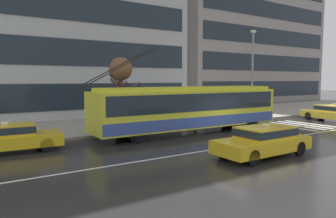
{
  "coord_description": "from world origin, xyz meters",
  "views": [
    {
      "loc": [
        -12.91,
        -12.21,
        3.28
      ],
      "look_at": [
        -2.3,
        4.05,
        1.45
      ],
      "focal_mm": 33.71,
      "sensor_mm": 36.0,
      "label": 1
    }
  ],
  "objects_px": {
    "pedestrian_at_shelter": "(120,113)",
    "pedestrian_approaching_curb": "(195,101)",
    "trolleybus": "(190,108)",
    "street_tree_bare": "(121,72)",
    "taxi_cross_traffic": "(332,112)",
    "taxi_oncoming_near": "(263,140)",
    "taxi_queued_behind_bus": "(8,137)",
    "street_lamp": "(252,67)"
  },
  "relations": [
    {
      "from": "taxi_oncoming_near",
      "to": "pedestrian_at_shelter",
      "type": "bearing_deg",
      "value": 103.01
    },
    {
      "from": "taxi_oncoming_near",
      "to": "taxi_queued_behind_bus",
      "type": "xyz_separation_m",
      "value": [
        -9.07,
        6.75,
        -0.0
      ]
    },
    {
      "from": "taxi_cross_traffic",
      "to": "pedestrian_approaching_curb",
      "type": "xyz_separation_m",
      "value": [
        -10.08,
        4.58,
        0.99
      ]
    },
    {
      "from": "pedestrian_at_shelter",
      "to": "pedestrian_approaching_curb",
      "type": "height_order",
      "value": "pedestrian_approaching_curb"
    },
    {
      "from": "trolleybus",
      "to": "street_lamp",
      "type": "relative_size",
      "value": 1.86
    },
    {
      "from": "taxi_oncoming_near",
      "to": "taxi_cross_traffic",
      "type": "bearing_deg",
      "value": 18.79
    },
    {
      "from": "trolleybus",
      "to": "taxi_oncoming_near",
      "type": "relative_size",
      "value": 2.93
    },
    {
      "from": "taxi_queued_behind_bus",
      "to": "street_lamp",
      "type": "bearing_deg",
      "value": 5.76
    },
    {
      "from": "street_lamp",
      "to": "taxi_oncoming_near",
      "type": "bearing_deg",
      "value": -135.57
    },
    {
      "from": "pedestrian_approaching_curb",
      "to": "street_tree_bare",
      "type": "relative_size",
      "value": 0.44
    },
    {
      "from": "trolleybus",
      "to": "pedestrian_at_shelter",
      "type": "distance_m",
      "value": 4.58
    },
    {
      "from": "trolleybus",
      "to": "taxi_cross_traffic",
      "type": "distance_m",
      "value": 12.75
    },
    {
      "from": "pedestrian_at_shelter",
      "to": "street_tree_bare",
      "type": "relative_size",
      "value": 0.36
    },
    {
      "from": "taxi_cross_traffic",
      "to": "pedestrian_at_shelter",
      "type": "bearing_deg",
      "value": 162.07
    },
    {
      "from": "trolleybus",
      "to": "street_tree_bare",
      "type": "relative_size",
      "value": 2.86
    },
    {
      "from": "taxi_oncoming_near",
      "to": "trolleybus",
      "type": "bearing_deg",
      "value": 81.7
    },
    {
      "from": "street_lamp",
      "to": "taxi_queued_behind_bus",
      "type": "bearing_deg",
      "value": -174.24
    },
    {
      "from": "taxi_cross_traffic",
      "to": "trolleybus",
      "type": "bearing_deg",
      "value": 171.67
    },
    {
      "from": "pedestrian_approaching_curb",
      "to": "pedestrian_at_shelter",
      "type": "bearing_deg",
      "value": 174.71
    },
    {
      "from": "pedestrian_approaching_curb",
      "to": "street_tree_bare",
      "type": "bearing_deg",
      "value": 173.7
    },
    {
      "from": "taxi_queued_behind_bus",
      "to": "pedestrian_approaching_curb",
      "type": "bearing_deg",
      "value": 10.97
    },
    {
      "from": "taxi_queued_behind_bus",
      "to": "street_lamp",
      "type": "height_order",
      "value": "street_lamp"
    },
    {
      "from": "trolleybus",
      "to": "pedestrian_at_shelter",
      "type": "relative_size",
      "value": 7.89
    },
    {
      "from": "trolleybus",
      "to": "pedestrian_at_shelter",
      "type": "height_order",
      "value": "trolleybus"
    },
    {
      "from": "trolleybus",
      "to": "street_tree_bare",
      "type": "bearing_deg",
      "value": 132.31
    },
    {
      "from": "trolleybus",
      "to": "street_tree_bare",
      "type": "xyz_separation_m",
      "value": [
        -3.05,
        3.35,
        2.18
      ]
    },
    {
      "from": "taxi_cross_traffic",
      "to": "taxi_oncoming_near",
      "type": "distance_m",
      "value": 14.29
    },
    {
      "from": "trolleybus",
      "to": "pedestrian_approaching_curb",
      "type": "bearing_deg",
      "value": 47.41
    },
    {
      "from": "taxi_cross_traffic",
      "to": "pedestrian_approaching_curb",
      "type": "distance_m",
      "value": 11.11
    },
    {
      "from": "taxi_cross_traffic",
      "to": "pedestrian_at_shelter",
      "type": "relative_size",
      "value": 2.78
    },
    {
      "from": "taxi_oncoming_near",
      "to": "street_tree_bare",
      "type": "bearing_deg",
      "value": 102.14
    },
    {
      "from": "taxi_oncoming_near",
      "to": "street_tree_bare",
      "type": "height_order",
      "value": "street_tree_bare"
    },
    {
      "from": "taxi_oncoming_near",
      "to": "pedestrian_at_shelter",
      "type": "relative_size",
      "value": 2.69
    },
    {
      "from": "pedestrian_at_shelter",
      "to": "street_lamp",
      "type": "xyz_separation_m",
      "value": [
        10.96,
        -1.16,
        3.14
      ]
    },
    {
      "from": "taxi_cross_traffic",
      "to": "street_lamp",
      "type": "xyz_separation_m",
      "value": [
        -4.81,
        3.94,
        3.55
      ]
    },
    {
      "from": "trolleybus",
      "to": "pedestrian_at_shelter",
      "type": "bearing_deg",
      "value": 134.3
    },
    {
      "from": "pedestrian_at_shelter",
      "to": "street_lamp",
      "type": "distance_m",
      "value": 11.46
    },
    {
      "from": "taxi_oncoming_near",
      "to": "pedestrian_approaching_curb",
      "type": "relative_size",
      "value": 2.21
    },
    {
      "from": "taxi_oncoming_near",
      "to": "street_lamp",
      "type": "relative_size",
      "value": 0.64
    },
    {
      "from": "pedestrian_at_shelter",
      "to": "street_tree_bare",
      "type": "bearing_deg",
      "value": 32.45
    },
    {
      "from": "pedestrian_approaching_curb",
      "to": "street_lamp",
      "type": "distance_m",
      "value": 5.89
    },
    {
      "from": "taxi_cross_traffic",
      "to": "pedestrian_at_shelter",
      "type": "distance_m",
      "value": 16.58
    }
  ]
}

